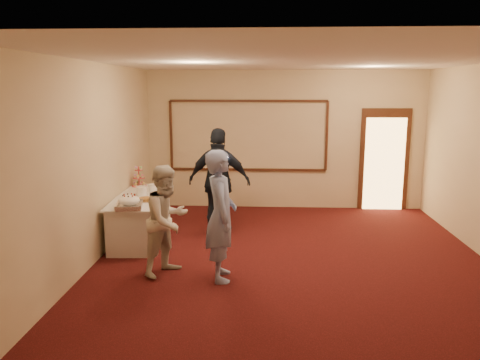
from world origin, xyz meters
name	(u,v)px	position (x,y,z in m)	size (l,w,h in m)	color
floor	(292,264)	(0.00, 0.00, 0.00)	(7.00, 7.00, 0.00)	black
room_walls	(296,130)	(0.00, 0.00, 2.03)	(6.04, 7.04, 3.02)	beige
wall_molding	(248,136)	(-0.80, 3.47, 1.60)	(3.45, 0.04, 1.55)	#371A10
doorway	(384,160)	(2.15, 3.45, 1.08)	(1.05, 0.07, 2.20)	#371A10
buffet_table	(141,217)	(-2.60, 1.12, 0.39)	(0.92, 2.13, 0.77)	silver
pavlova_tray	(129,202)	(-2.55, 0.31, 0.86)	(0.48, 0.58, 0.20)	#B5B8BD
cupcake_stand	(139,178)	(-2.84, 1.95, 0.92)	(0.29, 0.29, 0.42)	#C33A3E
plate_stack_a	(142,191)	(-2.58, 1.18, 0.85)	(0.19, 0.19, 0.16)	white
plate_stack_b	(153,188)	(-2.45, 1.46, 0.84)	(0.17, 0.17, 0.14)	white
tart	(147,200)	(-2.38, 0.73, 0.80)	(0.30, 0.30, 0.06)	white
man	(221,216)	(-1.02, -0.57, 0.91)	(0.66, 0.43, 1.81)	#8499CE
woman	(167,220)	(-1.80, -0.41, 0.78)	(0.76, 0.59, 1.57)	beige
guest	(219,182)	(-1.25, 1.50, 0.96)	(1.13, 0.47, 1.93)	black
camera_flash	(226,157)	(-1.11, 1.38, 1.42)	(0.07, 0.04, 0.05)	white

